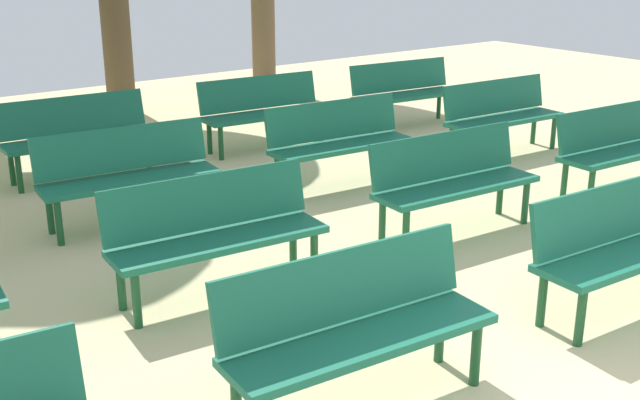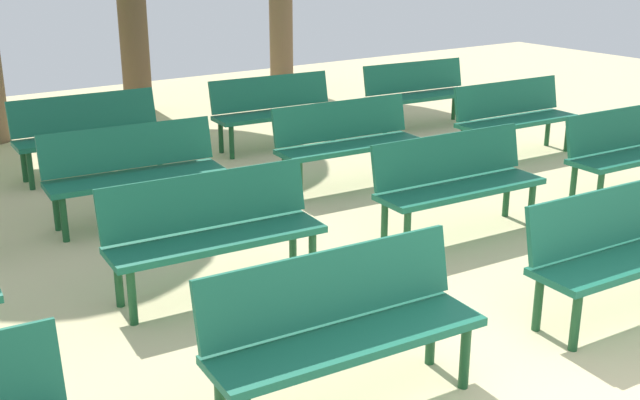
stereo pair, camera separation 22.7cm
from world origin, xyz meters
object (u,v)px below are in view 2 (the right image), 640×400
Objects in this scene: bench_r2_c2 at (347,138)px; bench_r3_c2 at (275,107)px; bench_r0_c1 at (341,322)px; bench_r0_c2 at (624,244)px; bench_r1_c1 at (213,227)px; bench_r2_c1 at (133,168)px; bench_r2_c3 at (514,114)px; bench_r3_c3 at (419,90)px; bench_r1_c3 at (631,147)px; bench_r1_c2 at (456,178)px; bench_r3_c1 at (89,130)px.

bench_r3_c2 is at bearing 88.23° from bench_r2_c2.
bench_r0_c2 is (2.28, -0.18, 0.00)m from bench_r0_c1.
bench_r2_c1 is at bearing 91.42° from bench_r1_c1.
bench_r0_c1 is at bearing -143.72° from bench_r2_c3.
bench_r0_c1 and bench_r2_c3 have the same top height.
bench_r3_c2 is (-2.15, 1.93, 0.00)m from bench_r2_c3.
bench_r3_c3 is at bearing 38.36° from bench_r1_c1.
bench_r0_c1 and bench_r3_c2 have the same top height.
bench_r3_c2 is at bearing 121.57° from bench_r1_c3.
bench_r1_c2 is 1.00× the size of bench_r3_c2.
bench_r0_c1 is at bearing -90.93° from bench_r3_c1.
bench_r2_c3 and bench_r3_c1 have the same top height.
bench_r0_c1 is 1.00× the size of bench_r2_c3.
bench_r1_c3 is 1.00× the size of bench_r3_c2.
bench_r2_c3 is 0.99× the size of bench_r3_c3.
bench_r3_c2 is at bearing 66.56° from bench_r0_c1.
bench_r1_c3 is 0.99× the size of bench_r3_c3.
bench_r2_c1 is 4.63m from bench_r2_c3.
bench_r2_c1 is (0.11, 1.78, 0.00)m from bench_r1_c1.
bench_r1_c1 is 1.00× the size of bench_r3_c3.
bench_r2_c2 is 1.76m from bench_r3_c2.
bench_r0_c1 and bench_r2_c2 have the same top height.
bench_r0_c1 is 1.00× the size of bench_r1_c1.
bench_r3_c1 is at bearing 141.53° from bench_r1_c3.
bench_r1_c2 is 4.14m from bench_r3_c1.
bench_r0_c2 is 4.18m from bench_r2_c3.
bench_r2_c1 is 4.88m from bench_r3_c3.
bench_r2_c2 is (-2.14, 1.92, 0.00)m from bench_r1_c3.
bench_r3_c1 and bench_r3_c2 have the same top height.
bench_r1_c3 is 2.88m from bench_r2_c2.
bench_r2_c2 and bench_r3_c3 have the same top height.
bench_r3_c3 is (2.22, -0.15, 0.00)m from bench_r3_c2.
bench_r3_c2 is at bearing 141.36° from bench_r2_c3.
bench_r1_c2 is 0.99× the size of bench_r2_c1.
bench_r0_c2 and bench_r1_c1 have the same top height.
bench_r3_c2 is (2.46, 1.54, 0.00)m from bench_r2_c1.
bench_r2_c2 is (0.21, 3.49, 0.00)m from bench_r0_c2.
bench_r1_c1 is 1.00× the size of bench_r2_c1.
bench_r2_c3 is 4.91m from bench_r3_c1.
bench_r2_c3 is (2.54, 3.31, 0.00)m from bench_r0_c2.
bench_r0_c2 is 3.50m from bench_r2_c2.
bench_r0_c1 is at bearing -142.57° from bench_r1_c2.
bench_r1_c2 is at bearing -35.56° from bench_r2_c1.
bench_r1_c3 is (4.53, -0.34, 0.00)m from bench_r1_c1.
bench_r3_c2 is 1.00× the size of bench_r3_c3.
bench_r3_c3 is (0.07, 1.78, 0.00)m from bench_r2_c3.
bench_r0_c1 is at bearing -88.06° from bench_r2_c1.
bench_r1_c2 is at bearing -89.66° from bench_r3_c2.
bench_r2_c2 is (2.49, 3.32, 0.00)m from bench_r0_c1.
bench_r0_c2 is at bearing -124.24° from bench_r2_c3.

